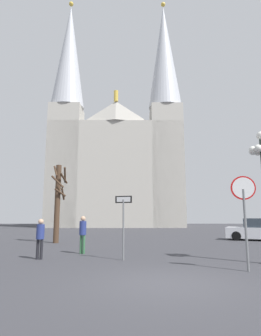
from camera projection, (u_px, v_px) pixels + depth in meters
ground_plane at (167, 284)px, 7.30m from camera, size 120.00×120.00×0.00m
cathedral at (117, 155)px, 49.03m from camera, size 21.88×13.74×39.40m
stop_sign at (244, 203)px, 9.27m from camera, size 0.77×0.20×3.02m
one_way_arrow_sign at (123, 218)px, 11.46m from camera, size 0.68×0.30×2.52m
bare_tree at (58, 201)px, 18.86m from camera, size 0.98×1.13×5.11m
parked_car_near_white at (261, 230)px, 20.33m from camera, size 4.85×3.53×1.56m
pedestrian_walking at (40, 235)px, 11.57m from camera, size 0.32×0.32×1.60m
pedestrian_standing at (83, 231)px, 13.29m from camera, size 0.32×0.32×1.71m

